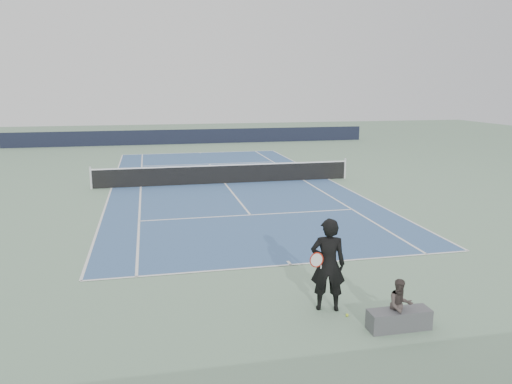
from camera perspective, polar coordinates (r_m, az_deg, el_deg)
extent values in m
plane|color=gray|center=(25.06, -3.59, 0.98)|extent=(80.00, 80.00, 0.00)
cube|color=#3B5C8C|center=(25.06, -3.59, 0.99)|extent=(10.97, 23.77, 0.01)
cylinder|color=silver|center=(24.84, -18.36, 1.54)|extent=(0.10, 0.10, 1.07)
cylinder|color=silver|center=(26.66, 10.13, 2.65)|extent=(0.10, 0.10, 1.07)
cube|color=black|center=(24.97, -3.60, 2.01)|extent=(12.80, 0.03, 0.90)
cube|color=white|center=(24.90, -3.62, 3.08)|extent=(12.80, 0.04, 0.06)
cube|color=black|center=(42.57, -7.27, 6.31)|extent=(30.00, 0.25, 1.20)
imported|color=black|center=(10.98, 8.22, -8.20)|extent=(0.91, 0.76, 2.07)
torus|color=#A21C0D|center=(10.80, 6.93, -7.71)|extent=(0.34, 0.18, 0.36)
cylinder|color=white|center=(10.80, 6.93, -7.71)|extent=(0.29, 0.14, 0.32)
cylinder|color=white|center=(10.96, 7.45, -8.88)|extent=(0.08, 0.13, 0.27)
sphere|color=#BCD92C|center=(11.11, 10.37, -13.66)|extent=(0.07, 0.07, 0.07)
cube|color=#4C4D51|center=(10.76, 16.03, -13.82)|extent=(1.30, 0.49, 0.41)
imported|color=#423734|center=(10.63, 16.12, -12.35)|extent=(0.55, 0.45, 1.10)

